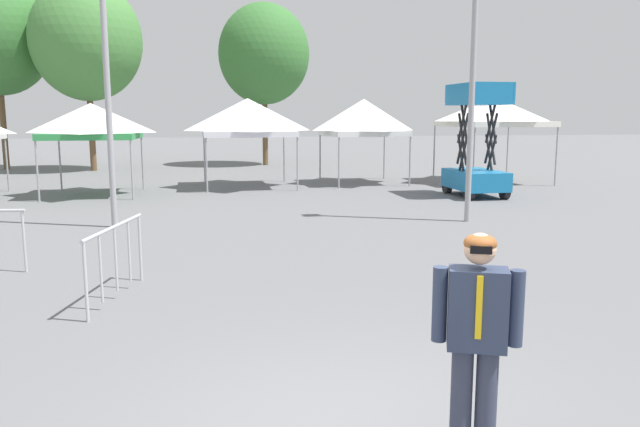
{
  "coord_description": "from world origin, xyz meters",
  "views": [
    {
      "loc": [
        -1.12,
        -4.52,
        2.61
      ],
      "look_at": [
        0.4,
        3.46,
        1.3
      ],
      "focal_mm": 34.35,
      "sensor_mm": 36.0,
      "label": 1
    }
  ],
  "objects_px": {
    "canopy_tent_left_of_center": "(91,121)",
    "crowd_barrier_by_lift": "(115,247)",
    "light_pole_near_lift": "(474,38)",
    "canopy_tent_behind_center": "(248,117)",
    "tree_behind_tents_right": "(264,54)",
    "tree_behind_tents_left": "(86,41)",
    "scissor_lift": "(476,162)",
    "canopy_tent_behind_left": "(494,112)",
    "canopy_tent_right_of_center": "(364,117)",
    "person_foreground": "(476,333)"
  },
  "relations": [
    {
      "from": "canopy_tent_left_of_center",
      "to": "crowd_barrier_by_lift",
      "type": "height_order",
      "value": "canopy_tent_left_of_center"
    },
    {
      "from": "canopy_tent_left_of_center",
      "to": "scissor_lift",
      "type": "height_order",
      "value": "scissor_lift"
    },
    {
      "from": "crowd_barrier_by_lift",
      "to": "canopy_tent_behind_left",
      "type": "bearing_deg",
      "value": 47.2
    },
    {
      "from": "person_foreground",
      "to": "light_pole_near_lift",
      "type": "distance_m",
      "value": 11.51
    },
    {
      "from": "canopy_tent_behind_left",
      "to": "tree_behind_tents_left",
      "type": "bearing_deg",
      "value": 152.89
    },
    {
      "from": "canopy_tent_right_of_center",
      "to": "crowd_barrier_by_lift",
      "type": "xyz_separation_m",
      "value": [
        -7.32,
        -13.97,
        -1.77
      ]
    },
    {
      "from": "scissor_lift",
      "to": "light_pole_near_lift",
      "type": "bearing_deg",
      "value": -116.97
    },
    {
      "from": "crowd_barrier_by_lift",
      "to": "tree_behind_tents_right",
      "type": "bearing_deg",
      "value": 79.13
    },
    {
      "from": "canopy_tent_right_of_center",
      "to": "tree_behind_tents_left",
      "type": "xyz_separation_m",
      "value": [
        -11.17,
        7.65,
        3.47
      ]
    },
    {
      "from": "scissor_lift",
      "to": "person_foreground",
      "type": "distance_m",
      "value": 15.97
    },
    {
      "from": "canopy_tent_left_of_center",
      "to": "light_pole_near_lift",
      "type": "relative_size",
      "value": 0.39
    },
    {
      "from": "canopy_tent_behind_center",
      "to": "person_foreground",
      "type": "distance_m",
      "value": 18.57
    },
    {
      "from": "canopy_tent_right_of_center",
      "to": "tree_behind_tents_left",
      "type": "relative_size",
      "value": 0.37
    },
    {
      "from": "canopy_tent_left_of_center",
      "to": "canopy_tent_behind_left",
      "type": "bearing_deg",
      "value": 4.57
    },
    {
      "from": "crowd_barrier_by_lift",
      "to": "canopy_tent_left_of_center",
      "type": "bearing_deg",
      "value": 100.51
    },
    {
      "from": "light_pole_near_lift",
      "to": "crowd_barrier_by_lift",
      "type": "relative_size",
      "value": 3.77
    },
    {
      "from": "canopy_tent_behind_left",
      "to": "tree_behind_tents_right",
      "type": "relative_size",
      "value": 0.45
    },
    {
      "from": "canopy_tent_left_of_center",
      "to": "canopy_tent_right_of_center",
      "type": "bearing_deg",
      "value": 10.67
    },
    {
      "from": "crowd_barrier_by_lift",
      "to": "person_foreground",
      "type": "bearing_deg",
      "value": -56.95
    },
    {
      "from": "light_pole_near_lift",
      "to": "scissor_lift",
      "type": "bearing_deg",
      "value": 63.03
    },
    {
      "from": "light_pole_near_lift",
      "to": "tree_behind_tents_right",
      "type": "relative_size",
      "value": 0.93
    },
    {
      "from": "light_pole_near_lift",
      "to": "tree_behind_tents_left",
      "type": "height_order",
      "value": "tree_behind_tents_left"
    },
    {
      "from": "canopy_tent_behind_left",
      "to": "scissor_lift",
      "type": "xyz_separation_m",
      "value": [
        -2.42,
        -3.76,
        -1.62
      ]
    },
    {
      "from": "person_foreground",
      "to": "tree_behind_tents_left",
      "type": "height_order",
      "value": "tree_behind_tents_left"
    },
    {
      "from": "canopy_tent_behind_center",
      "to": "crowd_barrier_by_lift",
      "type": "bearing_deg",
      "value": -102.01
    },
    {
      "from": "canopy_tent_right_of_center",
      "to": "light_pole_near_lift",
      "type": "height_order",
      "value": "light_pole_near_lift"
    },
    {
      "from": "canopy_tent_behind_left",
      "to": "crowd_barrier_by_lift",
      "type": "distance_m",
      "value": 18.28
    },
    {
      "from": "canopy_tent_left_of_center",
      "to": "person_foreground",
      "type": "relative_size",
      "value": 1.68
    },
    {
      "from": "canopy_tent_behind_center",
      "to": "crowd_barrier_by_lift",
      "type": "height_order",
      "value": "canopy_tent_behind_center"
    },
    {
      "from": "canopy_tent_behind_center",
      "to": "crowd_barrier_by_lift",
      "type": "xyz_separation_m",
      "value": [
        -2.89,
        -13.6,
        -1.78
      ]
    },
    {
      "from": "canopy_tent_behind_center",
      "to": "tree_behind_tents_left",
      "type": "distance_m",
      "value": 11.04
    },
    {
      "from": "light_pole_near_lift",
      "to": "person_foreground",
      "type": "bearing_deg",
      "value": -114.02
    },
    {
      "from": "canopy_tent_behind_center",
      "to": "tree_behind_tents_right",
      "type": "xyz_separation_m",
      "value": [
        1.61,
        9.87,
        3.18
      ]
    },
    {
      "from": "scissor_lift",
      "to": "person_foreground",
      "type": "bearing_deg",
      "value": -114.94
    },
    {
      "from": "canopy_tent_behind_left",
      "to": "light_pole_near_lift",
      "type": "xyz_separation_m",
      "value": [
        -4.68,
        -8.19,
        1.68
      ]
    },
    {
      "from": "scissor_lift",
      "to": "crowd_barrier_by_lift",
      "type": "xyz_separation_m",
      "value": [
        -9.92,
        -9.58,
        -0.36
      ]
    },
    {
      "from": "tree_behind_tents_left",
      "to": "canopy_tent_behind_left",
      "type": "bearing_deg",
      "value": -27.11
    },
    {
      "from": "tree_behind_tents_right",
      "to": "tree_behind_tents_left",
      "type": "bearing_deg",
      "value": -167.56
    },
    {
      "from": "crowd_barrier_by_lift",
      "to": "canopy_tent_behind_center",
      "type": "bearing_deg",
      "value": 77.99
    },
    {
      "from": "light_pole_near_lift",
      "to": "tree_behind_tents_left",
      "type": "xyz_separation_m",
      "value": [
        -11.51,
        16.48,
        1.57
      ]
    },
    {
      "from": "crowd_barrier_by_lift",
      "to": "light_pole_near_lift",
      "type": "bearing_deg",
      "value": 33.86
    },
    {
      "from": "canopy_tent_left_of_center",
      "to": "tree_behind_tents_right",
      "type": "bearing_deg",
      "value": 59.1
    },
    {
      "from": "scissor_lift",
      "to": "tree_behind_tents_right",
      "type": "bearing_deg",
      "value": 111.29
    },
    {
      "from": "canopy_tent_left_of_center",
      "to": "tree_behind_tents_right",
      "type": "xyz_separation_m",
      "value": [
        6.76,
        11.3,
        3.29
      ]
    },
    {
      "from": "canopy_tent_left_of_center",
      "to": "canopy_tent_right_of_center",
      "type": "distance_m",
      "value": 9.75
    },
    {
      "from": "canopy_tent_behind_center",
      "to": "scissor_lift",
      "type": "distance_m",
      "value": 8.22
    },
    {
      "from": "canopy_tent_behind_left",
      "to": "crowd_barrier_by_lift",
      "type": "bearing_deg",
      "value": -132.8
    },
    {
      "from": "canopy_tent_behind_left",
      "to": "canopy_tent_behind_center",
      "type": "bearing_deg",
      "value": 178.37
    },
    {
      "from": "tree_behind_tents_left",
      "to": "crowd_barrier_by_lift",
      "type": "bearing_deg",
      "value": -79.91
    },
    {
      "from": "canopy_tent_right_of_center",
      "to": "person_foreground",
      "type": "height_order",
      "value": "canopy_tent_right_of_center"
    }
  ]
}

